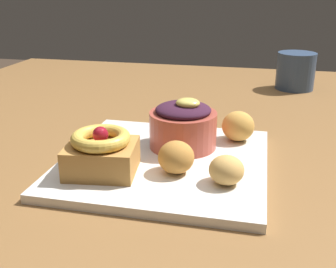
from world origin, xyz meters
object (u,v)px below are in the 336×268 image
fritter_front (226,170)px  fritter_middle (238,126)px  cake_slice (102,152)px  fritter_back (176,157)px  coffee_mug (296,71)px  berry_ramekin (183,125)px  front_plate (165,162)px

fritter_front → fritter_middle: (0.00, 0.15, 0.01)m
cake_slice → fritter_back: size_ratio=2.02×
cake_slice → coffee_mug: coffee_mug is taller
berry_ramekin → fritter_middle: 0.09m
fritter_back → front_plate: bearing=121.0°
front_plate → berry_ramekin: berry_ramekin is taller
front_plate → coffee_mug: (0.20, 0.49, 0.04)m
fritter_middle → fritter_back: 0.15m
front_plate → cake_slice: 0.10m
berry_ramekin → cake_slice: bearing=-128.3°
berry_ramekin → fritter_front: (0.07, -0.10, -0.02)m
cake_slice → fritter_back: (0.09, 0.02, -0.01)m
fritter_front → coffee_mug: size_ratio=0.49×
front_plate → berry_ramekin: bearing=70.7°
front_plate → fritter_front: (0.09, -0.06, 0.02)m
cake_slice → fritter_middle: cake_slice is taller
fritter_back → coffee_mug: bearing=71.5°
cake_slice → berry_ramekin: size_ratio=0.97×
berry_ramekin → coffee_mug: 0.48m
fritter_middle → front_plate: bearing=-136.0°
fritter_middle → fritter_back: bearing=-117.9°
fritter_back → coffee_mug: (0.18, 0.53, 0.01)m
front_plate → fritter_middle: bearing=44.0°
front_plate → coffee_mug: bearing=67.6°
cake_slice → coffee_mug: 0.61m
cake_slice → fritter_middle: 0.22m
berry_ramekin → coffee_mug: berry_ramekin is taller
fritter_front → fritter_back: size_ratio=0.91×
berry_ramekin → fritter_front: size_ratio=2.28×
cake_slice → fritter_back: cake_slice is taller
fritter_front → fritter_back: 0.07m
front_plate → fritter_back: bearing=-59.0°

